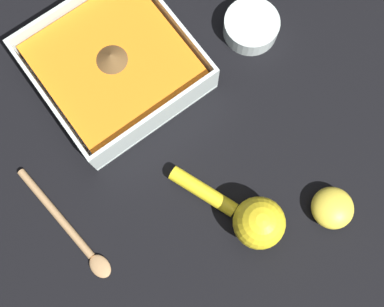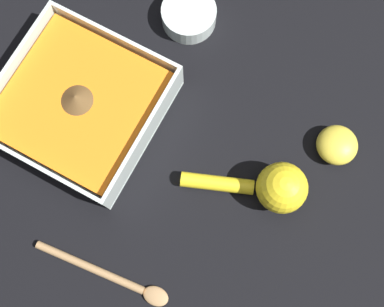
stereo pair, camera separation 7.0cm
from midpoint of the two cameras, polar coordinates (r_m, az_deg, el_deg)
ground_plane at (r=0.77m, az=-4.56°, el=9.20°), size 4.00×4.00×0.00m
square_dish at (r=0.76m, az=-7.23°, el=10.43°), size 0.24×0.24×0.07m
spice_bowl at (r=0.81m, az=10.00°, el=15.09°), size 0.09×0.09×0.03m
lemon_squeezer at (r=0.69m, az=10.48°, el=-8.80°), size 0.11×0.19×0.08m
lemon_half at (r=0.74m, az=19.96°, el=-7.09°), size 0.07×0.07×0.04m
wooden_spoon at (r=0.73m, az=-12.80°, el=-9.90°), size 0.04×0.22×0.01m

